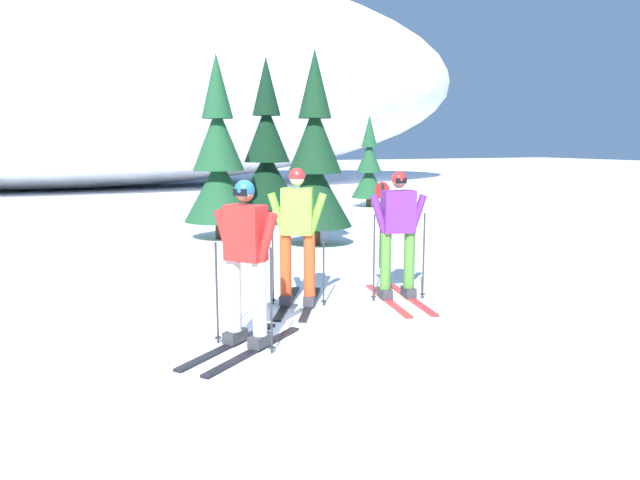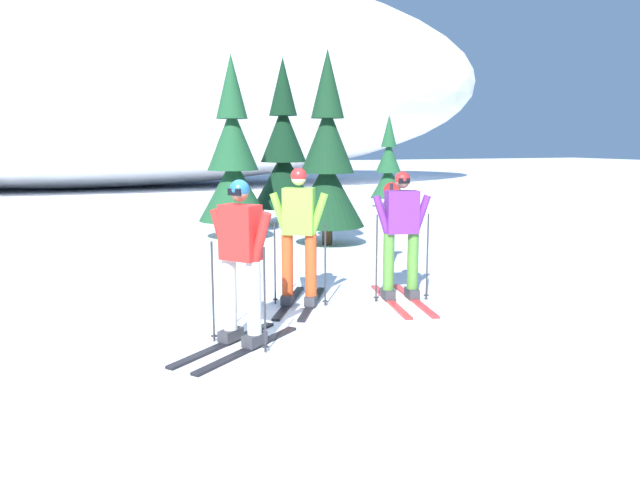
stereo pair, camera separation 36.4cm
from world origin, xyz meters
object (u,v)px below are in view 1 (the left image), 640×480
at_px(skier_purple_jacket, 398,233).
at_px(skier_lime_jacket, 297,235).
at_px(pine_tree_center_right, 267,155).
at_px(pine_tree_far_right, 369,169).
at_px(skier_red_jacket, 246,261).
at_px(trail_marker_post, 382,219).
at_px(pine_tree_far_left, 219,163).
at_px(pine_tree_center_left, 315,165).

distance_m(skier_purple_jacket, skier_lime_jacket, 1.41).
xyz_separation_m(pine_tree_center_right, pine_tree_far_right, (4.45, 2.71, -0.53)).
relative_size(skier_red_jacket, trail_marker_post, 1.20).
height_order(skier_red_jacket, pine_tree_far_left, pine_tree_far_left).
height_order(skier_purple_jacket, pine_tree_center_right, pine_tree_center_right).
bearing_deg(skier_purple_jacket, pine_tree_far_right, 63.93).
bearing_deg(trail_marker_post, pine_tree_center_right, 89.69).
bearing_deg(skier_lime_jacket, pine_tree_center_right, 74.16).
xyz_separation_m(skier_lime_jacket, pine_tree_center_left, (2.09, 4.35, 0.72)).
xyz_separation_m(skier_red_jacket, pine_tree_center_right, (3.33, 9.24, 0.88)).
xyz_separation_m(skier_purple_jacket, pine_tree_far_left, (-0.93, 6.14, 0.77)).
relative_size(pine_tree_far_left, pine_tree_center_left, 1.01).
distance_m(pine_tree_center_right, trail_marker_post, 6.29).
height_order(skier_purple_jacket, skier_lime_jacket, skier_lime_jacket).
relative_size(pine_tree_center_right, pine_tree_far_right, 1.42).
height_order(skier_purple_jacket, pine_tree_far_left, pine_tree_far_left).
height_order(pine_tree_far_left, pine_tree_far_right, pine_tree_far_left).
bearing_deg(pine_tree_far_right, skier_purple_jacket, -116.07).
height_order(pine_tree_center_right, trail_marker_post, pine_tree_center_right).
height_order(pine_tree_center_right, pine_tree_far_right, pine_tree_center_right).
distance_m(skier_lime_jacket, pine_tree_far_left, 6.01).
bearing_deg(skier_red_jacket, trail_marker_post, 42.51).
bearing_deg(skier_red_jacket, pine_tree_far_right, 56.92).
xyz_separation_m(skier_red_jacket, pine_tree_far_left, (1.54, 7.23, 0.77)).
relative_size(pine_tree_far_right, trail_marker_post, 2.05).
relative_size(skier_lime_jacket, trail_marker_post, 1.23).
bearing_deg(skier_red_jacket, pine_tree_center_right, 70.16).
relative_size(skier_purple_jacket, pine_tree_far_right, 0.59).
xyz_separation_m(pine_tree_center_right, trail_marker_post, (-0.03, -6.22, -0.96)).
distance_m(skier_lime_jacket, skier_red_jacket, 1.68).
height_order(skier_lime_jacket, pine_tree_far_left, pine_tree_far_left).
bearing_deg(pine_tree_center_right, trail_marker_post, -90.31).
distance_m(pine_tree_far_left, pine_tree_center_left, 2.27).
bearing_deg(skier_red_jacket, pine_tree_center_left, 60.68).
distance_m(pine_tree_far_left, pine_tree_far_right, 7.84).
height_order(skier_lime_jacket, skier_red_jacket, skier_lime_jacket).
bearing_deg(skier_purple_jacket, pine_tree_far_left, 98.60).
height_order(skier_red_jacket, pine_tree_center_right, pine_tree_center_right).
bearing_deg(pine_tree_far_left, trail_marker_post, -67.31).
relative_size(pine_tree_center_right, trail_marker_post, 2.92).
height_order(skier_lime_jacket, trail_marker_post, skier_lime_jacket).
height_order(pine_tree_far_left, trail_marker_post, pine_tree_far_left).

